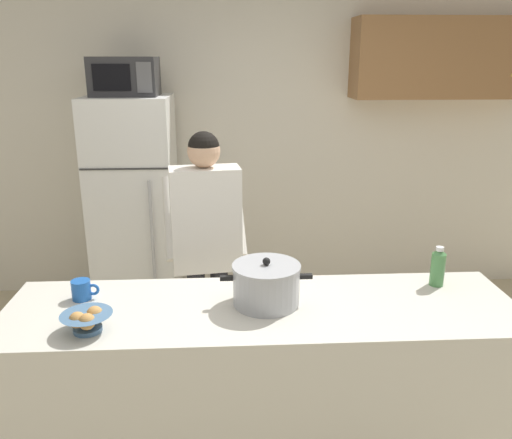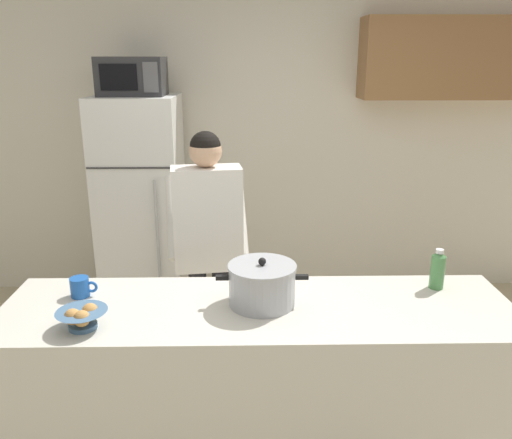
{
  "view_description": "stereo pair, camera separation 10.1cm",
  "coord_description": "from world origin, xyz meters",
  "px_view_note": "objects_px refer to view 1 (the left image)",
  "views": [
    {
      "loc": [
        -0.15,
        -2.16,
        2.02
      ],
      "look_at": [
        0.0,
        0.55,
        1.17
      ],
      "focal_mm": 36.31,
      "sensor_mm": 36.0,
      "label": 1
    },
    {
      "loc": [
        -0.05,
        -2.17,
        2.02
      ],
      "look_at": [
        0.0,
        0.55,
        1.17
      ],
      "focal_mm": 36.31,
      "sensor_mm": 36.0,
      "label": 2
    }
  ],
  "objects_px": {
    "bread_bowl": "(87,321)",
    "refrigerator": "(135,208)",
    "coffee_mug": "(82,290)",
    "microwave": "(125,77)",
    "cooking_pot": "(266,284)",
    "person_near_pot": "(206,233)",
    "bottle_near_edge": "(438,267)"
  },
  "relations": [
    {
      "from": "bread_bowl",
      "to": "coffee_mug",
      "type": "bearing_deg",
      "value": 108.09
    },
    {
      "from": "bread_bowl",
      "to": "person_near_pot",
      "type": "bearing_deg",
      "value": 64.94
    },
    {
      "from": "person_near_pot",
      "to": "bottle_near_edge",
      "type": "height_order",
      "value": "person_near_pot"
    },
    {
      "from": "cooking_pot",
      "to": "coffee_mug",
      "type": "xyz_separation_m",
      "value": [
        -0.87,
        0.1,
        -0.05
      ]
    },
    {
      "from": "microwave",
      "to": "cooking_pot",
      "type": "relative_size",
      "value": 1.12
    },
    {
      "from": "coffee_mug",
      "to": "bread_bowl",
      "type": "distance_m",
      "value": 0.33
    },
    {
      "from": "microwave",
      "to": "person_near_pot",
      "type": "xyz_separation_m",
      "value": [
        0.61,
        -1.02,
        -0.88
      ]
    },
    {
      "from": "microwave",
      "to": "bread_bowl",
      "type": "distance_m",
      "value": 2.22
    },
    {
      "from": "refrigerator",
      "to": "cooking_pot",
      "type": "relative_size",
      "value": 4.08
    },
    {
      "from": "cooking_pot",
      "to": "coffee_mug",
      "type": "relative_size",
      "value": 3.27
    },
    {
      "from": "refrigerator",
      "to": "microwave",
      "type": "bearing_deg",
      "value": -89.93
    },
    {
      "from": "microwave",
      "to": "bread_bowl",
      "type": "xyz_separation_m",
      "value": [
        0.14,
        -2.02,
        -0.92
      ]
    },
    {
      "from": "bread_bowl",
      "to": "bottle_near_edge",
      "type": "xyz_separation_m",
      "value": [
        1.65,
        0.38,
        0.05
      ]
    },
    {
      "from": "bread_bowl",
      "to": "bottle_near_edge",
      "type": "relative_size",
      "value": 1.06
    },
    {
      "from": "coffee_mug",
      "to": "bottle_near_edge",
      "type": "relative_size",
      "value": 0.64
    },
    {
      "from": "refrigerator",
      "to": "person_near_pot",
      "type": "xyz_separation_m",
      "value": [
        0.61,
        -1.05,
        0.14
      ]
    },
    {
      "from": "microwave",
      "to": "bottle_near_edge",
      "type": "xyz_separation_m",
      "value": [
        1.79,
        -1.64,
        -0.87
      ]
    },
    {
      "from": "bread_bowl",
      "to": "refrigerator",
      "type": "bearing_deg",
      "value": 94.02
    },
    {
      "from": "refrigerator",
      "to": "bread_bowl",
      "type": "distance_m",
      "value": 2.05
    },
    {
      "from": "microwave",
      "to": "cooking_pot",
      "type": "bearing_deg",
      "value": -63.08
    },
    {
      "from": "refrigerator",
      "to": "cooking_pot",
      "type": "height_order",
      "value": "refrigerator"
    },
    {
      "from": "person_near_pot",
      "to": "bottle_near_edge",
      "type": "xyz_separation_m",
      "value": [
        1.18,
        -0.62,
        0.01
      ]
    },
    {
      "from": "coffee_mug",
      "to": "microwave",
      "type": "bearing_deg",
      "value": 91.38
    },
    {
      "from": "refrigerator",
      "to": "coffee_mug",
      "type": "xyz_separation_m",
      "value": [
        0.04,
        -1.72,
        0.09
      ]
    },
    {
      "from": "microwave",
      "to": "cooking_pot",
      "type": "xyz_separation_m",
      "value": [
        0.91,
        -1.8,
        -0.87
      ]
    },
    {
      "from": "coffee_mug",
      "to": "refrigerator",
      "type": "bearing_deg",
      "value": 91.36
    },
    {
      "from": "person_near_pot",
      "to": "bottle_near_edge",
      "type": "distance_m",
      "value": 1.33
    },
    {
      "from": "bottle_near_edge",
      "to": "microwave",
      "type": "bearing_deg",
      "value": 137.49
    },
    {
      "from": "person_near_pot",
      "to": "coffee_mug",
      "type": "distance_m",
      "value": 0.88
    },
    {
      "from": "microwave",
      "to": "refrigerator",
      "type": "bearing_deg",
      "value": 90.07
    },
    {
      "from": "cooking_pot",
      "to": "bottle_near_edge",
      "type": "height_order",
      "value": "cooking_pot"
    },
    {
      "from": "cooking_pot",
      "to": "microwave",
      "type": "bearing_deg",
      "value": 116.92
    }
  ]
}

